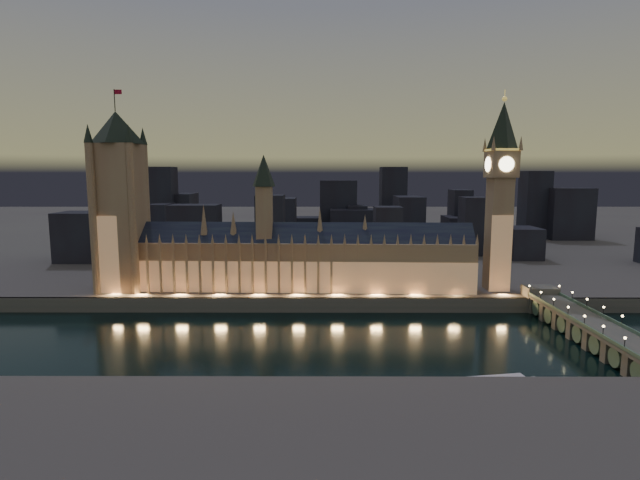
{
  "coord_description": "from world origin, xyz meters",
  "views": [
    {
      "loc": [
        5.96,
        -224.16,
        75.73
      ],
      "look_at": [
        5.0,
        55.0,
        38.0
      ],
      "focal_mm": 28.0,
      "sensor_mm": 36.0,
      "label": 1
    }
  ],
  "objects_px": {
    "elizabeth_tower": "(501,180)",
    "westminster_bridge": "(585,327)",
    "victoria_tower": "(119,193)",
    "palace_of_westminster": "(298,258)",
    "river_boat": "(495,386)"
  },
  "relations": [
    {
      "from": "elizabeth_tower",
      "to": "westminster_bridge",
      "type": "distance_m",
      "value": 94.33
    },
    {
      "from": "victoria_tower",
      "to": "elizabeth_tower",
      "type": "relative_size",
      "value": 1.0
    },
    {
      "from": "victoria_tower",
      "to": "elizabeth_tower",
      "type": "height_order",
      "value": "victoria_tower"
    },
    {
      "from": "elizabeth_tower",
      "to": "palace_of_westminster",
      "type": "bearing_deg",
      "value": -179.91
    },
    {
      "from": "westminster_bridge",
      "to": "river_boat",
      "type": "relative_size",
      "value": 2.55
    },
    {
      "from": "westminster_bridge",
      "to": "elizabeth_tower",
      "type": "bearing_deg",
      "value": 105.83
    },
    {
      "from": "elizabeth_tower",
      "to": "river_boat",
      "type": "distance_m",
      "value": 144.85
    },
    {
      "from": "palace_of_westminster",
      "to": "westminster_bridge",
      "type": "xyz_separation_m",
      "value": [
        134.53,
        -65.2,
        -20.38
      ]
    },
    {
      "from": "palace_of_westminster",
      "to": "elizabeth_tower",
      "type": "distance_m",
      "value": 124.44
    },
    {
      "from": "palace_of_westminster",
      "to": "victoria_tower",
      "type": "height_order",
      "value": "victoria_tower"
    },
    {
      "from": "victoria_tower",
      "to": "elizabeth_tower",
      "type": "distance_m",
      "value": 218.11
    },
    {
      "from": "elizabeth_tower",
      "to": "river_boat",
      "type": "height_order",
      "value": "elizabeth_tower"
    },
    {
      "from": "victoria_tower",
      "to": "elizabeth_tower",
      "type": "bearing_deg",
      "value": 0.0
    },
    {
      "from": "palace_of_westminster",
      "to": "victoria_tower",
      "type": "bearing_deg",
      "value": 179.9
    },
    {
      "from": "elizabeth_tower",
      "to": "river_boat",
      "type": "bearing_deg",
      "value": -109.07
    }
  ]
}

